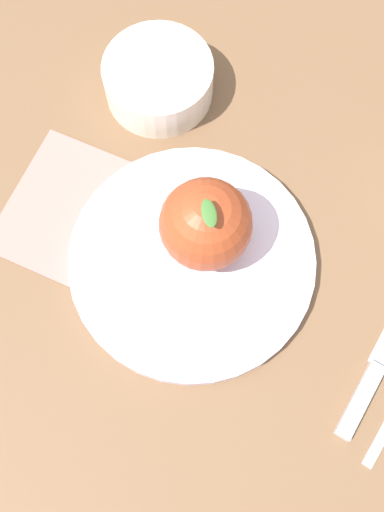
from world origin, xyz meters
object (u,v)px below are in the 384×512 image
at_px(dinner_plate, 192,260).
at_px(knife, 379,362).
at_px(linen_napkin, 61,205).
at_px(apple, 206,224).
at_px(side_bowl, 158,77).

height_order(dinner_plate, knife, dinner_plate).
relative_size(knife, linen_napkin, 1.09).
xyz_separation_m(dinner_plate, linen_napkin, (-0.08, -0.12, -0.01)).
relative_size(dinner_plate, linen_napkin, 1.64).
xyz_separation_m(apple, knife, (0.14, 0.14, -0.05)).
relative_size(apple, side_bowl, 0.84).
xyz_separation_m(apple, side_bowl, (-0.18, -0.02, -0.03)).
bearing_deg(knife, side_bowl, -153.49).
height_order(side_bowl, knife, side_bowl).
bearing_deg(knife, apple, -134.60).
bearing_deg(apple, linen_napkin, -115.43).
bearing_deg(linen_napkin, side_bowl, 134.97).
bearing_deg(apple, knife, 45.40).
bearing_deg(dinner_plate, apple, 136.24).
distance_m(side_bowl, knife, 0.35).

